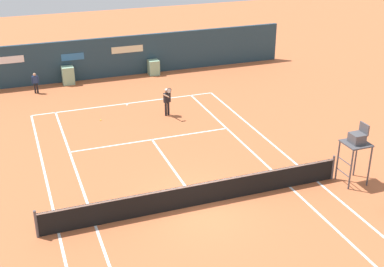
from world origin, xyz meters
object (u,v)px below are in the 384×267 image
at_px(umpire_chair, 357,143).
at_px(player_on_baseline, 167,100).
at_px(tennis_ball_near_service_line, 101,120).
at_px(ball_kid_right_post, 35,82).

bearing_deg(umpire_chair, player_on_baseline, 26.99).
bearing_deg(tennis_ball_near_service_line, umpire_chair, -50.27).
xyz_separation_m(ball_kid_right_post, tennis_ball_near_service_line, (2.80, -5.67, -0.70)).
bearing_deg(player_on_baseline, umpire_chair, 99.32).
relative_size(umpire_chair, player_on_baseline, 1.48).
xyz_separation_m(umpire_chair, tennis_ball_near_service_line, (-8.49, 10.21, -1.76)).
xyz_separation_m(umpire_chair, ball_kid_right_post, (-11.29, 15.88, -1.05)).
bearing_deg(ball_kid_right_post, player_on_baseline, 141.41).
distance_m(player_on_baseline, tennis_ball_near_service_line, 3.71).
relative_size(player_on_baseline, ball_kid_right_post, 1.38).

